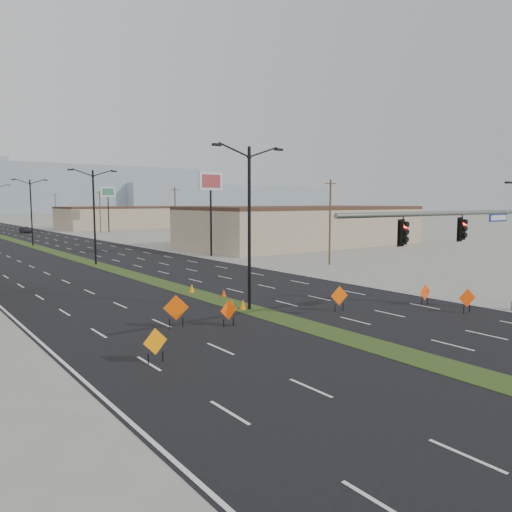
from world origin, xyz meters
TOP-DOWN VIEW (x-y plane):
  - ground at (0.00, 0.00)m, footprint 600.00×600.00m
  - building_se_near at (34.00, 45.00)m, footprint 36.00×18.00m
  - building_se_far at (38.00, 110.00)m, footprint 44.00×16.00m
  - mesa_center at (40.00, 300.00)m, footprint 220.00×50.00m
  - mesa_east at (180.00, 290.00)m, footprint 160.00×50.00m
  - signal_mast at (8.56, 2.00)m, footprint 16.30×0.60m
  - streetlight_0 at (0.00, 12.00)m, footprint 5.15×0.24m
  - streetlight_1 at (0.00, 40.00)m, footprint 5.15×0.24m
  - streetlight_2 at (0.00, 68.00)m, footprint 5.15×0.24m
  - utility_pole_0 at (20.00, 25.00)m, footprint 1.60×0.20m
  - utility_pole_1 at (20.00, 60.00)m, footprint 1.60×0.20m
  - utility_pole_2 at (20.00, 95.00)m, footprint 1.60×0.20m
  - utility_pole_3 at (20.00, 130.00)m, footprint 1.60×0.20m
  - car_mid at (6.36, 103.02)m, footprint 1.81×4.09m
  - construction_sign_0 at (-9.22, 5.93)m, footprint 1.12×0.15m
  - construction_sign_1 at (-3.35, 9.29)m, footprint 1.08×0.13m
  - construction_sign_2 at (-5.82, 10.58)m, footprint 1.26×0.53m
  - construction_sign_3 at (4.07, 8.27)m, footprint 1.17×0.30m
  - construction_sign_4 at (9.88, 6.24)m, footprint 1.06×0.10m
  - construction_sign_5 at (9.95, 3.37)m, footprint 1.05×0.49m
  - cone_0 at (-0.38, 12.16)m, footprint 0.54×0.54m
  - cone_1 at (-0.65, 12.97)m, footprint 0.40×0.40m
  - cone_2 at (0.98, 16.43)m, footprint 0.46×0.46m
  - cone_3 at (-0.01, 19.22)m, footprint 0.44×0.44m
  - pole_sign_east_near at (14.53, 40.10)m, footprint 3.39×0.60m
  - pole_sign_east_far at (21.51, 94.02)m, footprint 3.24×0.43m

SIDE VIEW (x-z plane):
  - ground at x=0.00m, z-range 0.00..0.00m
  - cone_2 at x=0.98m, z-range 0.00..0.59m
  - cone_1 at x=-0.65m, z-range 0.00..0.61m
  - cone_3 at x=-0.01m, z-range 0.00..0.67m
  - cone_0 at x=-0.38m, z-range 0.00..0.68m
  - car_mid at x=6.36m, z-range 0.00..1.30m
  - construction_sign_4 at x=9.88m, z-range 0.12..1.53m
  - construction_sign_1 at x=-3.35m, z-range 0.12..1.56m
  - construction_sign_5 at x=9.95m, z-range 0.13..1.62m
  - construction_sign_0 at x=-9.22m, z-range 0.13..1.62m
  - construction_sign_3 at x=4.07m, z-range 0.14..1.72m
  - construction_sign_2 at x=-5.82m, z-range 0.16..1.95m
  - building_se_far at x=38.00m, z-range 0.00..5.00m
  - building_se_near at x=34.00m, z-range 0.00..5.50m
  - utility_pole_0 at x=20.00m, z-range 0.17..9.17m
  - utility_pole_1 at x=20.00m, z-range 0.17..9.17m
  - utility_pole_2 at x=20.00m, z-range 0.17..9.17m
  - utility_pole_3 at x=20.00m, z-range 0.17..9.17m
  - signal_mast at x=8.56m, z-range 0.79..8.79m
  - streetlight_0 at x=0.00m, z-range 0.41..10.43m
  - streetlight_1 at x=0.00m, z-range 0.41..10.43m
  - streetlight_2 at x=0.00m, z-range 0.41..10.43m
  - pole_sign_east_far at x=21.51m, z-range 3.16..13.07m
  - pole_sign_east_near at x=14.53m, z-range 3.32..13.66m
  - mesa_east at x=180.00m, z-range 0.00..18.00m
  - mesa_center at x=40.00m, z-range 0.00..28.00m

